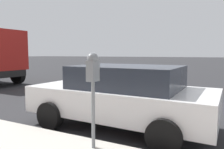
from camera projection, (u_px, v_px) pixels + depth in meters
The scene contains 3 objects.
ground_plane at pixel (142, 118), 5.91m from camera, with size 220.00×220.00×0.00m, color #2B2B2D.
parking_meter at pixel (93, 75), 3.54m from camera, with size 0.21×0.19×1.59m.
car_white at pixel (122, 95), 5.16m from camera, with size 2.24×4.33×1.46m.
Camera 1 is at (-5.51, -1.90, 1.74)m, focal length 35.00 mm.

